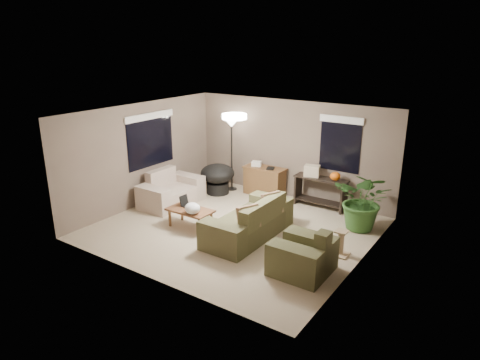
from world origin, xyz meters
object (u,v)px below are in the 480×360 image
Objects in this scene: console_table at (320,190)px; loveseat at (171,192)px; armchair at (303,257)px; floor_lamp at (232,132)px; main_sofa at (250,223)px; desk at (264,181)px; papasan_chair at (217,176)px; coffee_table at (190,212)px; houseplant at (364,207)px; cat_scratching_post at (341,245)px.

loveseat is at bearing -149.38° from console_table.
floor_lamp reaches higher than armchair.
main_sofa is 2.59m from desk.
papasan_chair is at bearing -151.33° from desk.
desk is at bearing 28.67° from papasan_chair.
desk reaches higher than coffee_table.
console_table is (1.58, 0.00, 0.06)m from desk.
papasan_chair is at bearing 112.02° from coffee_table.
papasan_chair is at bearing 68.72° from loveseat.
cat_scratching_post is at bearing -87.83° from houseplant.
cat_scratching_post is (3.89, -1.94, -1.38)m from floor_lamp.
loveseat is at bearing 148.56° from coffee_table.
coffee_table is 0.91× the size of desk.
loveseat is 3.20× the size of cat_scratching_post.
main_sofa is 2.80m from papasan_chair.
desk is (0.24, 2.70, 0.02)m from coffee_table.
armchair is 1.00× the size of coffee_table.
papasan_chair reaches higher than coffee_table.
papasan_chair is 2.27× the size of cat_scratching_post.
console_table is 1.14× the size of papasan_chair.
coffee_table is at bearing -67.98° from papasan_chair.
desk is at bearing 130.88° from armchair.
loveseat is at bearing 177.60° from cat_scratching_post.
console_table reaches higher than coffee_table.
console_table is at bearing 123.14° from cat_scratching_post.
loveseat is 1.60× the size of armchair.
loveseat is 1.41× the size of papasan_chair.
houseplant is at bearing -1.23° from papasan_chair.
armchair is 3.21m from console_table.
console_table is at bearing 77.92° from main_sofa.
houseplant is at bearing -8.22° from floor_lamp.
papasan_chair is 0.59× the size of floor_lamp.
houseplant is at bearing 42.82° from main_sofa.
armchair is at bearing -6.64° from coffee_table.
loveseat reaches higher than console_table.
floor_lamp is 1.44× the size of houseplant.
houseplant reaches higher than console_table.
console_table is (1.83, 2.70, 0.08)m from coffee_table.
armchair is 4.80m from floor_lamp.
console_table is 2.74m from papasan_chair.
console_table is (-1.04, 3.04, 0.14)m from armchair.
loveseat reaches higher than coffee_table.
floor_lamp reaches higher than main_sofa.
armchair is 0.91× the size of desk.
coffee_table is (-1.32, -0.35, 0.06)m from main_sofa.
armchair is 0.88× the size of papasan_chair.
armchair reaches higher than desk.
main_sofa is 1.37m from coffee_table.
main_sofa is 2.41m from console_table.
desk is 0.85× the size of console_table.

